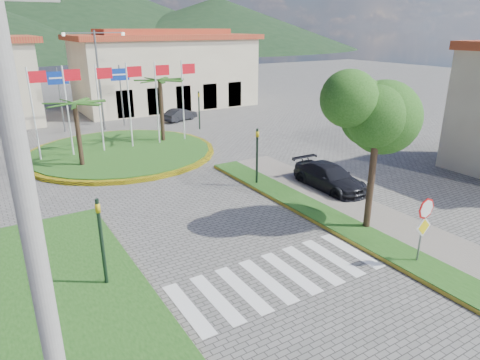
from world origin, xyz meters
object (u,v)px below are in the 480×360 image
roundabout_island (121,152)px  stop_sign (424,220)px  car_dark_b (180,115)px  car_side_right (330,177)px  deciduous_tree (379,110)px  utility_pole (42,288)px

roundabout_island → stop_sign: bearing=-76.3°
car_dark_b → car_side_right: car_side_right is taller
deciduous_tree → utility_pole: 13.94m
utility_pole → car_dark_b: 34.10m
deciduous_tree → utility_pole: (-13.00, -5.00, -0.68)m
car_side_right → utility_pole: bearing=-146.7°
utility_pole → car_dark_b: (15.54, 30.10, -3.93)m
roundabout_island → deciduous_tree: (5.50, -17.00, 5.00)m
utility_pole → roundabout_island: bearing=71.2°
roundabout_island → car_dark_b: roundabout_island is taller
deciduous_tree → car_dark_b: (2.54, 25.10, -4.60)m
roundabout_island → utility_pole: (-7.50, -22.00, 4.33)m
deciduous_tree → car_side_right: (2.00, 4.48, -4.50)m
car_dark_b → stop_sign: bearing=151.5°
car_dark_b → roundabout_island: bearing=113.1°
car_side_right → roundabout_island: bearing=121.9°
car_side_right → car_dark_b: bearing=89.5°
stop_sign → deciduous_tree: (0.60, 3.04, 3.38)m
stop_sign → deciduous_tree: 4.59m
stop_sign → deciduous_tree: bearing=78.8°
deciduous_tree → utility_pole: size_ratio=0.76×
car_dark_b → deciduous_tree: bearing=152.1°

